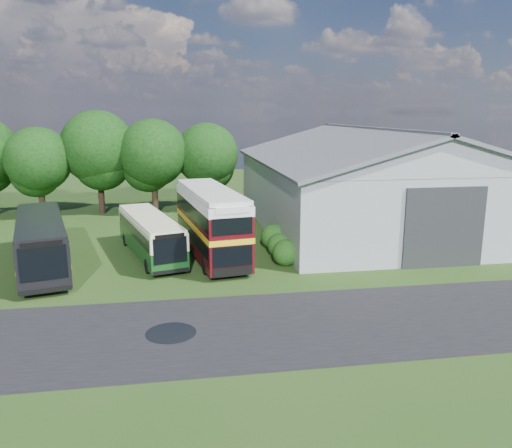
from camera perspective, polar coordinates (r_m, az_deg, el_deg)
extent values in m
plane|color=#213E13|center=(25.21, -6.22, -9.24)|extent=(120.00, 120.00, 0.00)
cube|color=black|center=(22.80, 1.92, -11.61)|extent=(60.00, 8.00, 0.02)
cylinder|color=black|center=(22.43, -9.70, -12.22)|extent=(2.20, 2.20, 0.01)
cube|color=gray|center=(43.05, 12.81, 3.49)|extent=(18.00, 24.00, 5.50)
cube|color=#2D3033|center=(32.42, 20.73, -0.41)|extent=(5.20, 0.18, 5.00)
cylinder|color=black|center=(49.00, -23.24, 2.41)|extent=(0.56, 0.56, 3.06)
sphere|color=black|center=(48.54, -23.63, 6.76)|extent=(5.78, 5.78, 5.78)
cylinder|color=black|center=(49.26, -17.26, 3.24)|extent=(0.56, 0.56, 3.60)
sphere|color=black|center=(48.78, -17.60, 8.34)|extent=(6.80, 6.80, 6.80)
cylinder|color=black|center=(47.84, -11.47, 3.12)|extent=(0.56, 0.56, 3.31)
sphere|color=black|center=(47.36, -11.68, 7.95)|extent=(6.26, 6.26, 6.26)
cylinder|color=black|center=(48.70, -5.54, 3.39)|extent=(0.56, 0.56, 3.17)
sphere|color=black|center=(48.24, -5.64, 7.94)|extent=(5.98, 5.98, 5.98)
sphere|color=#194714|center=(31.55, 3.39, -4.64)|extent=(1.70, 1.70, 1.70)
sphere|color=#194714|center=(33.42, 2.64, -3.64)|extent=(1.60, 1.60, 1.60)
sphere|color=#194714|center=(35.31, 1.98, -2.74)|extent=(1.80, 1.80, 1.80)
cube|color=#103D15|center=(33.59, -12.00, -1.17)|extent=(4.88, 10.18, 2.47)
cube|color=#40090E|center=(32.75, -5.19, 0.37)|extent=(4.30, 10.86, 4.23)
cube|color=black|center=(33.01, -23.34, -1.76)|extent=(5.49, 11.80, 2.86)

